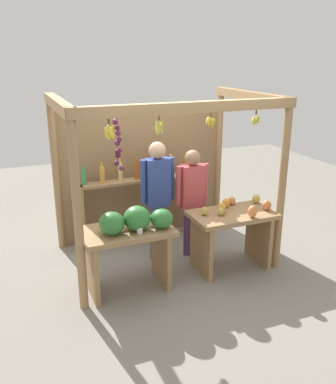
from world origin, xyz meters
TOP-DOWN VIEW (x-y plane):
  - ground_plane at (0.00, 0.00)m, footprint 12.00×12.00m
  - market_stall at (-0.01, 0.37)m, footprint 2.75×1.82m
  - fruit_counter_left at (-0.69, -0.68)m, footprint 1.13×0.64m
  - fruit_counter_right at (0.74, -0.64)m, footprint 1.10×0.65m
  - bottle_shelf_unit at (-0.16, 0.64)m, footprint 1.76×0.22m
  - vendor_man at (-0.08, 0.01)m, footprint 0.48×0.23m
  - vendor_woman at (0.39, -0.09)m, footprint 0.48×0.21m

SIDE VIEW (x-z plane):
  - ground_plane at x=0.00m, z-range 0.00..0.00m
  - fruit_counter_right at x=0.74m, z-range 0.10..1.06m
  - fruit_counter_left at x=-0.69m, z-range 0.17..1.26m
  - bottle_shelf_unit at x=-0.16m, z-range 0.12..1.48m
  - vendor_woman at x=0.39m, z-range 0.15..1.69m
  - vendor_man at x=-0.08m, z-range 0.17..1.85m
  - market_stall at x=-0.01m, z-range 0.20..2.47m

